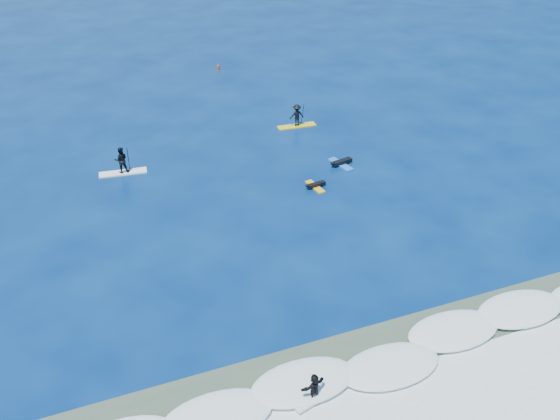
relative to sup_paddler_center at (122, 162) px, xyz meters
name	(u,v)px	position (x,y,z in m)	size (l,w,h in m)	color
ground	(283,251)	(6.96, -12.97, -0.86)	(160.00, 160.00, 0.00)	#041C4F
breaking_wave	(366,370)	(6.96, -22.97, -0.86)	(40.00, 6.00, 0.30)	white
whitewater	(401,420)	(6.96, -25.97, -0.86)	(34.00, 5.00, 0.02)	silver
sup_paddler_center	(122,162)	(0.00, 0.00, 0.00)	(3.37, 1.21, 2.31)	white
sup_paddler_right	(297,117)	(14.57, 2.98, 0.00)	(3.20, 0.98, 2.21)	yellow
prone_paddler_near	(315,186)	(11.78, -6.86, -0.73)	(1.51, 1.94, 0.40)	gold
prone_paddler_far	(341,163)	(14.88, -4.50, -0.70)	(1.83, 2.38, 0.48)	blue
wave_surfer	(314,388)	(4.02, -23.79, -0.06)	(2.01, 1.04, 1.41)	silver
marker_buoy	(218,67)	(12.74, 19.00, -0.58)	(0.27, 0.27, 0.65)	red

